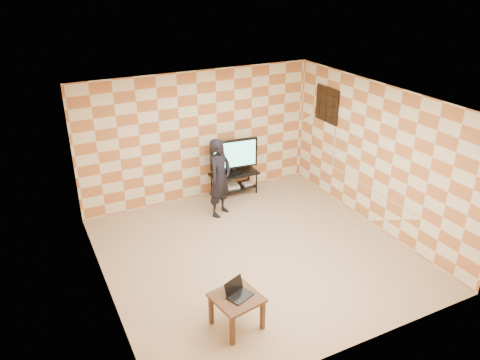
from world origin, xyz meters
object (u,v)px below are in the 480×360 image
tv (234,155)px  side_table (237,302)px  tv_stand (234,179)px  person (220,178)px

tv → side_table: tv is taller
tv_stand → side_table: 4.10m
tv_stand → tv: size_ratio=0.99×
side_table → tv: bearing=64.6°
tv → person: bearing=-133.1°
side_table → person: 3.25m
tv_stand → person: 1.02m
tv_stand → side_table: same height
tv → person: person is taller
side_table → person: bearing=69.6°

